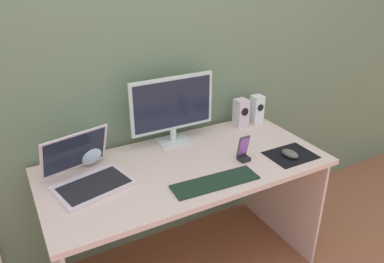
{
  "coord_description": "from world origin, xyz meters",
  "views": [
    {
      "loc": [
        -0.77,
        -1.48,
        1.71
      ],
      "look_at": [
        0.03,
        -0.02,
        0.92
      ],
      "focal_mm": 34.88,
      "sensor_mm": 36.0,
      "label": 1
    }
  ],
  "objects_px": {
    "monitor": "(173,108)",
    "speaker_right": "(257,109)",
    "keyboard_external": "(215,182)",
    "speaker_near_monitor": "(241,113)",
    "fishbowl": "(87,151)",
    "phone_in_dock": "(243,152)",
    "mouse": "(290,154)",
    "laptop": "(87,174)"
  },
  "relations": [
    {
      "from": "fishbowl",
      "to": "mouse",
      "type": "xyz_separation_m",
      "value": [
        0.96,
        -0.45,
        -0.05
      ]
    },
    {
      "from": "speaker_near_monitor",
      "to": "mouse",
      "type": "xyz_separation_m",
      "value": [
        -0.01,
        -0.46,
        -0.07
      ]
    },
    {
      "from": "mouse",
      "to": "keyboard_external",
      "type": "bearing_deg",
      "value": 176.16
    },
    {
      "from": "keyboard_external",
      "to": "mouse",
      "type": "height_order",
      "value": "mouse"
    },
    {
      "from": "speaker_right",
      "to": "keyboard_external",
      "type": "bearing_deg",
      "value": -141.52
    },
    {
      "from": "fishbowl",
      "to": "phone_in_dock",
      "type": "height_order",
      "value": "fishbowl"
    },
    {
      "from": "speaker_near_monitor",
      "to": "keyboard_external",
      "type": "distance_m",
      "value": 0.69
    },
    {
      "from": "keyboard_external",
      "to": "fishbowl",
      "type": "bearing_deg",
      "value": 138.19
    },
    {
      "from": "monitor",
      "to": "speaker_right",
      "type": "bearing_deg",
      "value": 0.32
    },
    {
      "from": "monitor",
      "to": "mouse",
      "type": "xyz_separation_m",
      "value": [
        0.47,
        -0.46,
        -0.19
      ]
    },
    {
      "from": "phone_in_dock",
      "to": "keyboard_external",
      "type": "bearing_deg",
      "value": -154.17
    },
    {
      "from": "speaker_near_monitor",
      "to": "fishbowl",
      "type": "bearing_deg",
      "value": -179.49
    },
    {
      "from": "laptop",
      "to": "mouse",
      "type": "xyz_separation_m",
      "value": [
        1.01,
        -0.27,
        -0.03
      ]
    },
    {
      "from": "monitor",
      "to": "fishbowl",
      "type": "relative_size",
      "value": 3.41
    },
    {
      "from": "fishbowl",
      "to": "speaker_right",
      "type": "bearing_deg",
      "value": 0.45
    },
    {
      "from": "laptop",
      "to": "keyboard_external",
      "type": "xyz_separation_m",
      "value": [
        0.53,
        -0.29,
        -0.04
      ]
    },
    {
      "from": "keyboard_external",
      "to": "speaker_near_monitor",
      "type": "bearing_deg",
      "value": 47.99
    },
    {
      "from": "keyboard_external",
      "to": "mouse",
      "type": "relative_size",
      "value": 4.26
    },
    {
      "from": "speaker_right",
      "to": "laptop",
      "type": "distance_m",
      "value": 1.15
    },
    {
      "from": "monitor",
      "to": "laptop",
      "type": "distance_m",
      "value": 0.6
    },
    {
      "from": "phone_in_dock",
      "to": "speaker_near_monitor",
      "type": "bearing_deg",
      "value": 56.63
    },
    {
      "from": "mouse",
      "to": "speaker_near_monitor",
      "type": "bearing_deg",
      "value": 82.93
    },
    {
      "from": "speaker_right",
      "to": "laptop",
      "type": "height_order",
      "value": "laptop"
    },
    {
      "from": "speaker_right",
      "to": "laptop",
      "type": "relative_size",
      "value": 0.45
    },
    {
      "from": "monitor",
      "to": "phone_in_dock",
      "type": "bearing_deg",
      "value": -57.48
    },
    {
      "from": "monitor",
      "to": "phone_in_dock",
      "type": "relative_size",
      "value": 3.58
    },
    {
      "from": "fishbowl",
      "to": "mouse",
      "type": "bearing_deg",
      "value": -25.35
    },
    {
      "from": "keyboard_external",
      "to": "mouse",
      "type": "distance_m",
      "value": 0.48
    },
    {
      "from": "speaker_right",
      "to": "phone_in_dock",
      "type": "height_order",
      "value": "speaker_right"
    },
    {
      "from": "monitor",
      "to": "laptop",
      "type": "bearing_deg",
      "value": -160.79
    },
    {
      "from": "speaker_right",
      "to": "mouse",
      "type": "distance_m",
      "value": 0.48
    },
    {
      "from": "monitor",
      "to": "mouse",
      "type": "distance_m",
      "value": 0.68
    },
    {
      "from": "monitor",
      "to": "speaker_near_monitor",
      "type": "height_order",
      "value": "monitor"
    },
    {
      "from": "laptop",
      "to": "mouse",
      "type": "height_order",
      "value": "laptop"
    },
    {
      "from": "laptop",
      "to": "mouse",
      "type": "distance_m",
      "value": 1.05
    },
    {
      "from": "speaker_near_monitor",
      "to": "laptop",
      "type": "distance_m",
      "value": 1.03
    },
    {
      "from": "monitor",
      "to": "keyboard_external",
      "type": "relative_size",
      "value": 1.16
    },
    {
      "from": "monitor",
      "to": "mouse",
      "type": "bearing_deg",
      "value": -44.52
    },
    {
      "from": "speaker_right",
      "to": "fishbowl",
      "type": "xyz_separation_m",
      "value": [
        -1.09,
        -0.01,
        -0.02
      ]
    },
    {
      "from": "keyboard_external",
      "to": "speaker_right",
      "type": "bearing_deg",
      "value": 41.55
    },
    {
      "from": "fishbowl",
      "to": "keyboard_external",
      "type": "xyz_separation_m",
      "value": [
        0.48,
        -0.48,
        -0.06
      ]
    },
    {
      "from": "speaker_right",
      "to": "phone_in_dock",
      "type": "bearing_deg",
      "value": -134.9
    }
  ]
}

